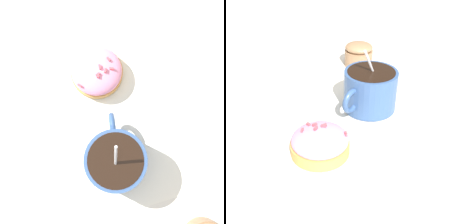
{
  "view_description": "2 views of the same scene",
  "coord_description": "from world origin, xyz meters",
  "views": [
    {
      "loc": [
        0.06,
        -0.01,
        0.51
      ],
      "look_at": [
        0.0,
        0.01,
        0.04
      ],
      "focal_mm": 50.0,
      "sensor_mm": 36.0,
      "label": 1
    },
    {
      "loc": [
        -0.36,
        -0.2,
        0.3
      ],
      "look_at": [
        -0.01,
        0.0,
        0.04
      ],
      "focal_mm": 50.0,
      "sensor_mm": 36.0,
      "label": 2
    }
  ],
  "objects": [
    {
      "name": "sugar_bowl",
      "position": [
        0.23,
        0.09,
        0.03
      ],
      "size": [
        0.06,
        0.06,
        0.05
      ],
      "color": "#99704C",
      "rests_on": "ground_plane"
    },
    {
      "name": "paper_napkin",
      "position": [
        0.0,
        0.0,
        0.0
      ],
      "size": [
        0.32,
        0.3,
        0.0
      ],
      "color": "white",
      "rests_on": "ground_plane"
    },
    {
      "name": "ground_plane",
      "position": [
        0.0,
        0.0,
        0.0
      ],
      "size": [
        3.0,
        3.0,
        0.0
      ],
      "primitive_type": "plane",
      "color": "silver"
    },
    {
      "name": "coffee_cup",
      "position": [
        0.07,
        -0.01,
        0.04
      ],
      "size": [
        0.12,
        0.09,
        0.11
      ],
      "color": "#335184",
      "rests_on": "paper_napkin"
    },
    {
      "name": "frosted_pastry",
      "position": [
        -0.07,
        -0.0,
        0.02
      ],
      "size": [
        0.09,
        0.09,
        0.04
      ],
      "color": "#D19347",
      "rests_on": "paper_napkin"
    }
  ]
}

